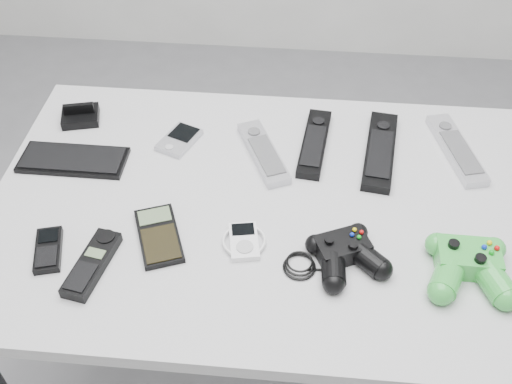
# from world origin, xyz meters

# --- Properties ---
(floor) EXTENTS (3.50, 3.50, 0.00)m
(floor) POSITION_xyz_m (0.00, 0.00, 0.00)
(floor) COLOR slate
(floor) RESTS_ON ground
(desk) EXTENTS (1.13, 0.73, 0.76)m
(desk) POSITION_xyz_m (-0.01, -0.10, 0.69)
(desk) COLOR #B0AFB2
(desk) RESTS_ON floor
(pda_keyboard) EXTENTS (0.23, 0.10, 0.01)m
(pda_keyboard) POSITION_xyz_m (-0.44, -0.01, 0.77)
(pda_keyboard) COLOR black
(pda_keyboard) RESTS_ON desk
(dock_bracket) EXTENTS (0.10, 0.09, 0.04)m
(dock_bracket) POSITION_xyz_m (-0.47, 0.13, 0.78)
(dock_bracket) COLOR black
(dock_bracket) RESTS_ON desk
(pda) EXTENTS (0.10, 0.12, 0.02)m
(pda) POSITION_xyz_m (-0.23, 0.08, 0.77)
(pda) COLOR #AEADB5
(pda) RESTS_ON desk
(remote_silver_a) EXTENTS (0.13, 0.21, 0.02)m
(remote_silver_a) POSITION_xyz_m (-0.04, 0.05, 0.77)
(remote_silver_a) COLOR #AEADB5
(remote_silver_a) RESTS_ON desk
(remote_black_a) EXTENTS (0.07, 0.23, 0.02)m
(remote_black_a) POSITION_xyz_m (0.07, 0.09, 0.77)
(remote_black_a) COLOR black
(remote_black_a) RESTS_ON desk
(remote_black_b) EXTENTS (0.09, 0.26, 0.02)m
(remote_black_b) POSITION_xyz_m (0.22, 0.08, 0.77)
(remote_black_b) COLOR black
(remote_black_b) RESTS_ON desk
(remote_silver_b) EXTENTS (0.11, 0.23, 0.02)m
(remote_silver_b) POSITION_xyz_m (0.38, 0.10, 0.77)
(remote_silver_b) COLOR #B6B5BC
(remote_silver_b) RESTS_ON desk
(mobile_phone) EXTENTS (0.07, 0.11, 0.02)m
(mobile_phone) POSITION_xyz_m (-0.41, -0.26, 0.77)
(mobile_phone) COLOR black
(mobile_phone) RESTS_ON desk
(cordless_handset) EXTENTS (0.08, 0.16, 0.02)m
(cordless_handset) POSITION_xyz_m (-0.32, -0.29, 0.77)
(cordless_handset) COLOR black
(cordless_handset) RESTS_ON desk
(calculator) EXTENTS (0.12, 0.16, 0.01)m
(calculator) POSITION_xyz_m (-0.21, -0.21, 0.77)
(calculator) COLOR black
(calculator) RESTS_ON desk
(mp3_player) EXTENTS (0.10, 0.10, 0.02)m
(mp3_player) POSITION_xyz_m (-0.05, -0.20, 0.77)
(mp3_player) COLOR white
(mp3_player) RESTS_ON desk
(controller_black) EXTENTS (0.26, 0.22, 0.05)m
(controller_black) POSITION_xyz_m (0.14, -0.23, 0.78)
(controller_black) COLOR black
(controller_black) RESTS_ON desk
(controller_green) EXTENTS (0.16, 0.17, 0.05)m
(controller_green) POSITION_xyz_m (0.35, -0.24, 0.79)
(controller_green) COLOR green
(controller_green) RESTS_ON desk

